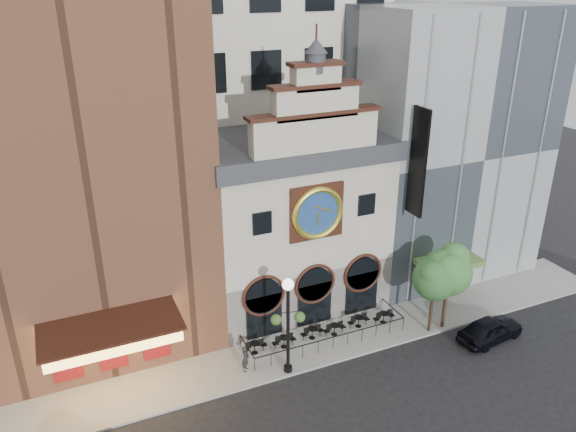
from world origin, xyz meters
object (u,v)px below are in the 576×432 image
(bistro_4, at_px, (359,321))
(pedestrian, at_px, (245,359))
(bistro_0, at_px, (255,347))
(tree_left, at_px, (435,275))
(tree_right, at_px, (450,269))
(lamppost, at_px, (288,316))
(car_right, at_px, (490,329))
(bistro_2, at_px, (312,332))
(bistro_1, at_px, (284,341))
(bistro_5, at_px, (384,317))
(bistro_3, at_px, (334,329))

(bistro_4, xyz_separation_m, pedestrian, (-8.50, -1.21, 0.39))
(bistro_0, bearing_deg, pedestrian, -128.99)
(pedestrian, relative_size, tree_left, 0.30)
(pedestrian, height_order, tree_right, tree_right)
(bistro_0, bearing_deg, lamppost, -63.18)
(car_right, height_order, lamppost, lamppost)
(bistro_2, height_order, tree_left, tree_left)
(bistro_4, bearing_deg, bistro_1, -179.48)
(bistro_1, xyz_separation_m, bistro_5, (7.29, -0.25, 0.00))
(lamppost, height_order, tree_left, lamppost)
(tree_left, bearing_deg, bistro_4, 151.51)
(bistro_4, distance_m, car_right, 8.53)
(bistro_5, distance_m, tree_right, 5.56)
(lamppost, bearing_deg, tree_left, 12.72)
(bistro_5, bearing_deg, tree_right, -29.60)
(lamppost, bearing_deg, bistro_5, 26.48)
(bistro_2, relative_size, pedestrian, 0.93)
(bistro_4, distance_m, tree_left, 6.00)
(bistro_4, bearing_deg, car_right, -32.14)
(car_right, relative_size, lamppost, 0.75)
(bistro_4, bearing_deg, bistro_2, 178.65)
(pedestrian, bearing_deg, bistro_2, -39.81)
(bistro_3, bearing_deg, tree_left, -18.91)
(bistro_0, height_order, tree_right, tree_right)
(bistro_1, bearing_deg, bistro_3, -1.89)
(bistro_3, xyz_separation_m, lamppost, (-4.27, -2.12, 3.44))
(bistro_1, relative_size, car_right, 0.33)
(bistro_1, bearing_deg, bistro_2, 3.63)
(bistro_3, distance_m, tree_left, 7.42)
(bistro_3, relative_size, bistro_5, 1.00)
(bistro_4, xyz_separation_m, lamppost, (-6.20, -2.28, 3.44))
(bistro_0, distance_m, bistro_5, 9.23)
(car_right, height_order, pedestrian, pedestrian)
(bistro_5, bearing_deg, bistro_3, 178.04)
(bistro_1, distance_m, bistro_4, 5.49)
(bistro_1, relative_size, pedestrian, 0.93)
(tree_left, bearing_deg, tree_right, 0.09)
(bistro_5, relative_size, car_right, 0.33)
(bistro_0, xyz_separation_m, tree_left, (11.56, -2.37, 3.72))
(bistro_4, bearing_deg, bistro_5, -9.32)
(bistro_4, xyz_separation_m, car_right, (7.22, -4.54, 0.19))
(bistro_1, height_order, car_right, car_right)
(car_right, bearing_deg, bistro_5, 44.80)
(lamppost, bearing_deg, pedestrian, 167.48)
(bistro_4, bearing_deg, bistro_3, -175.05)
(bistro_5, xyz_separation_m, tree_left, (2.34, -1.95, 3.72))
(bistro_1, height_order, lamppost, lamppost)
(pedestrian, bearing_deg, bistro_5, -49.02)
(car_right, bearing_deg, pedestrian, 70.87)
(bistro_3, bearing_deg, bistro_5, -1.96)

